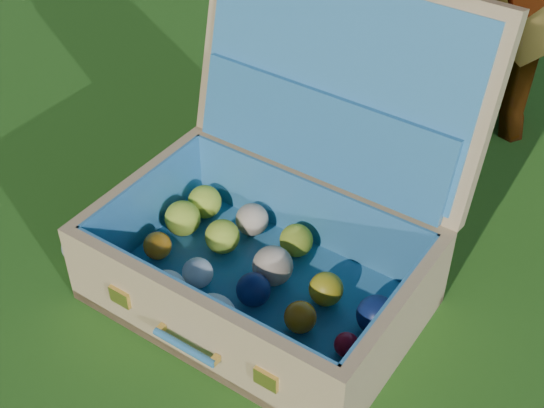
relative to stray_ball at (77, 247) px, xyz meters
The scene contains 3 objects.
ground 0.53m from the stray_ball, 12.17° to the left, with size 60.00×60.00×0.00m, color #215114.
stray_ball is the anchor object (origin of this frame).
suitcase 0.50m from the stray_ball, 13.98° to the left, with size 0.81×0.76×0.64m.
Camera 1 is at (0.34, -1.16, 1.24)m, focal length 50.00 mm.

